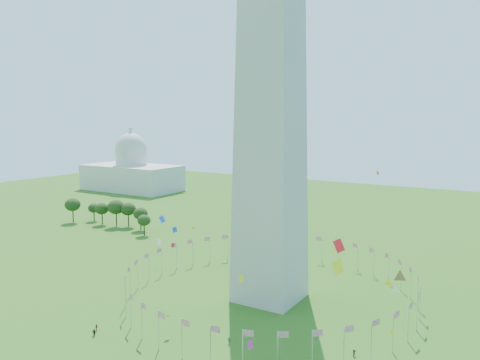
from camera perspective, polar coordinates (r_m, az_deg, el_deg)
flag_ring at (r=136.32m, az=3.63°, el=-12.40°), size 80.24×80.24×9.00m
capitol_building at (r=342.69m, az=-13.12°, el=2.61°), size 70.00×35.00×46.00m
kites_aloft at (r=99.86m, az=5.60°, el=-10.63°), size 98.09×71.32×33.51m
tree_line_west at (r=231.35m, az=-15.43°, el=-4.10°), size 55.06×15.29×12.54m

